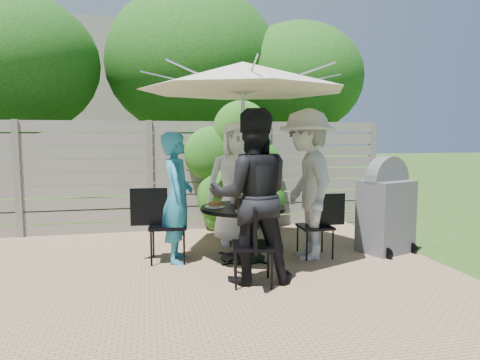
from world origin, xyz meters
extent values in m
plane|color=#314D18|center=(0.00, 0.00, 0.00)|extent=(60.00, 60.00, 0.00)
cube|color=#987858|center=(0.00, 0.50, 0.01)|extent=(7.00, 6.00, 0.02)
cube|color=gray|center=(0.00, 3.00, 0.93)|extent=(8.00, 0.10, 1.85)
ellipsoid|color=#1E5E15|center=(1.40, 2.85, 0.90)|extent=(1.20, 0.70, 1.80)
cube|color=gray|center=(0.00, 12.00, 2.50)|extent=(10.00, 6.00, 5.00)
ellipsoid|color=#15430F|center=(-2.50, 5.00, 2.97)|extent=(3.20, 3.20, 2.72)
ellipsoid|color=#15430F|center=(1.00, 5.50, 3.18)|extent=(3.80, 3.80, 3.23)
ellipsoid|color=#15430F|center=(3.20, 4.80, 2.83)|extent=(2.80, 2.80, 2.38)
cylinder|color=black|center=(1.14, 1.11, 0.69)|extent=(1.18, 1.18, 0.03)
cylinder|color=black|center=(1.14, 1.11, 0.34)|extent=(0.08, 0.08, 0.69)
cylinder|color=black|center=(1.14, 1.11, 0.02)|extent=(0.57, 0.57, 0.04)
cylinder|color=silver|center=(1.14, 1.11, 1.19)|extent=(0.05, 0.05, 2.38)
cone|color=beige|center=(1.14, 1.11, 2.33)|extent=(2.86, 2.86, 0.36)
cube|color=black|center=(1.25, 2.05, 0.46)|extent=(0.50, 0.50, 0.04)
cube|color=black|center=(1.27, 2.28, 0.71)|extent=(0.08, 0.45, 0.46)
imported|color=white|center=(1.23, 1.93, 0.91)|extent=(0.94, 0.67, 1.81)
cube|color=black|center=(0.20, 1.21, 0.47)|extent=(0.49, 0.49, 0.04)
cube|color=black|center=(-0.03, 1.23, 0.72)|extent=(0.46, 0.07, 0.47)
imported|color=teal|center=(0.32, 1.20, 0.82)|extent=(0.46, 0.64, 1.65)
cube|color=black|center=(1.04, 0.16, 0.44)|extent=(0.50, 0.50, 0.03)
cube|color=black|center=(1.00, -0.05, 0.67)|extent=(0.10, 0.43, 0.44)
imported|color=black|center=(1.05, 0.28, 0.95)|extent=(0.99, 0.81, 1.89)
cube|color=black|center=(2.08, 1.00, 0.42)|extent=(0.41, 0.41, 0.03)
cube|color=black|center=(2.29, 1.00, 0.64)|extent=(0.41, 0.03, 0.42)
imported|color=#B3B2AE|center=(1.97, 1.02, 0.97)|extent=(0.85, 1.33, 1.94)
cylinder|color=white|center=(1.18, 1.47, 0.71)|extent=(0.26, 0.26, 0.01)
cylinder|color=#9D602E|center=(1.18, 1.47, 0.74)|extent=(0.15, 0.15, 0.05)
cylinder|color=white|center=(0.78, 1.15, 0.71)|extent=(0.26, 0.26, 0.01)
cylinder|color=#9D602E|center=(0.78, 1.15, 0.74)|extent=(0.15, 0.15, 0.05)
cylinder|color=white|center=(1.10, 0.75, 0.71)|extent=(0.26, 0.26, 0.01)
cylinder|color=#9D602E|center=(1.10, 0.75, 0.74)|extent=(0.15, 0.15, 0.05)
cylinder|color=white|center=(1.50, 1.07, 0.71)|extent=(0.26, 0.26, 0.01)
cylinder|color=#9D602E|center=(1.50, 1.07, 0.74)|extent=(0.15, 0.15, 0.05)
cylinder|color=white|center=(1.29, 0.79, 0.71)|extent=(0.24, 0.24, 0.01)
cylinder|color=#9D602E|center=(1.29, 0.79, 0.74)|extent=(0.14, 0.14, 0.05)
cylinder|color=silver|center=(1.07, 1.38, 0.77)|extent=(0.07, 0.07, 0.14)
cylinder|color=silver|center=(1.22, 0.84, 0.77)|extent=(0.07, 0.07, 0.14)
cylinder|color=silver|center=(1.41, 1.18, 0.77)|extent=(0.07, 0.07, 0.14)
cylinder|color=#59280C|center=(1.09, 1.17, 0.78)|extent=(0.09, 0.09, 0.16)
cylinder|color=#C6B293|center=(1.26, 1.32, 0.76)|extent=(0.08, 0.08, 0.12)
cube|color=#57575C|center=(3.12, 1.03, 0.50)|extent=(0.78, 0.69, 1.00)
cylinder|color=#57575C|center=(3.12, 1.03, 1.00)|extent=(0.69, 0.41, 0.66)
camera|label=1|loc=(-0.05, -4.15, 1.61)|focal=32.00mm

